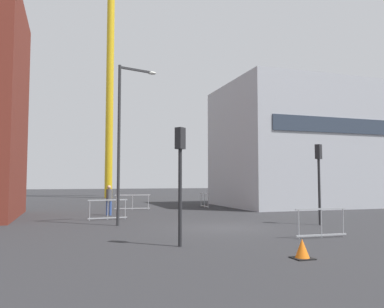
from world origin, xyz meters
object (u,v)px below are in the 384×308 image
at_px(construction_crane, 115,52).
at_px(traffic_light_near, 319,170).
at_px(traffic_cone_orange, 302,250).
at_px(traffic_light_corner, 180,166).
at_px(streetlamp_tall, 124,130).
at_px(pedestrian_walking, 109,198).

bearing_deg(construction_crane, traffic_light_near, -78.86).
bearing_deg(traffic_cone_orange, construction_crane, 91.14).
relative_size(construction_crane, traffic_light_corner, 7.00).
bearing_deg(streetlamp_tall, traffic_light_near, -16.97).
bearing_deg(traffic_light_corner, pedestrian_walking, 94.97).
relative_size(construction_crane, traffic_cone_orange, 49.88).
bearing_deg(traffic_light_corner, construction_crane, 86.97).
bearing_deg(streetlamp_tall, traffic_cone_orange, -69.03).
distance_m(streetlamp_tall, traffic_light_corner, 6.69).
height_order(traffic_light_near, pedestrian_walking, traffic_light_near).
xyz_separation_m(traffic_light_near, pedestrian_walking, (-8.98, 8.12, -1.52)).
xyz_separation_m(construction_crane, traffic_light_corner, (-1.84, -34.69, -15.17)).
bearing_deg(traffic_light_corner, traffic_light_near, 24.54).
bearing_deg(traffic_cone_orange, pedestrian_walking, 103.88).
height_order(construction_crane, streetlamp_tall, construction_crane).
relative_size(streetlamp_tall, traffic_light_corner, 1.99).
height_order(traffic_light_corner, pedestrian_walking, traffic_light_corner).
bearing_deg(construction_crane, streetlamp_tall, -95.60).
relative_size(construction_crane, streetlamp_tall, 3.52).
bearing_deg(streetlamp_tall, pedestrian_walking, 90.84).
distance_m(construction_crane, pedestrian_walking, 28.51).
relative_size(traffic_light_corner, pedestrian_walking, 2.12).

